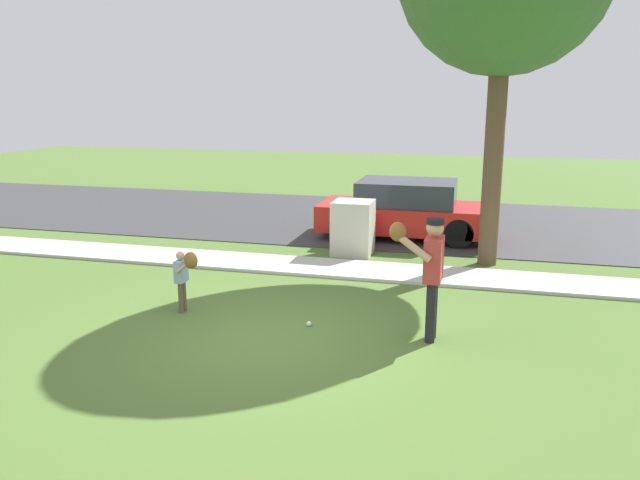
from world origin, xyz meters
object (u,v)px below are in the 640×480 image
object	(u,v)px
utility_cabinet	(353,228)
parked_hatchback_red	(406,210)
baseball	(309,324)
person_child	(184,272)
person_adult	(430,265)

from	to	relation	value
utility_cabinet	parked_hatchback_red	size ratio (longest dim) A/B	0.28
utility_cabinet	baseball	bearing A→B (deg)	-86.75
person_child	person_adult	bearing A→B (deg)	0.38
person_child	parked_hatchback_red	distance (m)	6.57
person_adult	utility_cabinet	size ratio (longest dim) A/B	1.50
parked_hatchback_red	person_child	bearing A→B (deg)	66.43
person_adult	utility_cabinet	xyz separation A→B (m)	(-1.95, 4.36, -0.49)
baseball	utility_cabinet	distance (m)	4.32
baseball	utility_cabinet	world-z (taller)	utility_cabinet
utility_cabinet	parked_hatchback_red	world-z (taller)	parked_hatchback_red
person_adult	person_child	world-z (taller)	person_adult
baseball	parked_hatchback_red	xyz separation A→B (m)	(0.65, 6.09, 0.62)
person_adult	person_child	xyz separation A→B (m)	(-3.68, 0.14, -0.40)
person_adult	person_child	size ratio (longest dim) A/B	1.68
person_adult	parked_hatchback_red	size ratio (longest dim) A/B	0.42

